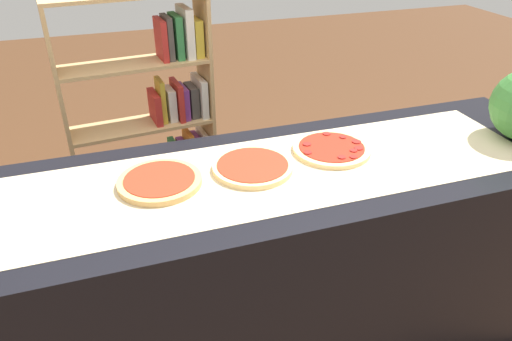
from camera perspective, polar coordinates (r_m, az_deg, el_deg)
counter at (r=2.00m, az=0.00°, el=-11.92°), size 2.62×0.73×0.92m
parchment_paper at (r=1.72m, az=0.00°, el=-0.55°), size 2.13×0.53×0.00m
pizza_plain_0 at (r=1.70m, az=-11.35°, el=-1.25°), size 0.29×0.29×0.02m
pizza_plain_1 at (r=1.75m, az=-0.41°, el=0.44°), size 0.29×0.29×0.02m
pizza_pepperoni_2 at (r=1.90m, az=8.95°, el=2.56°), size 0.30×0.30×0.02m
bookshelf at (r=2.73m, az=-11.14°, el=5.92°), size 0.80×0.32×1.38m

